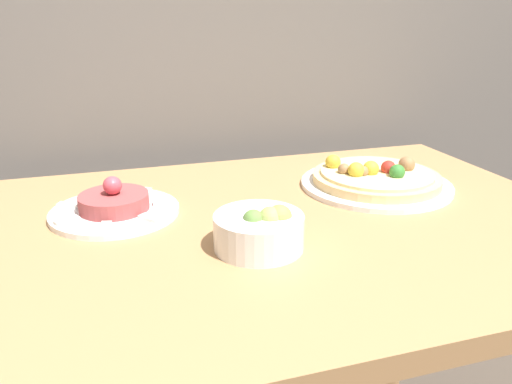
{
  "coord_description": "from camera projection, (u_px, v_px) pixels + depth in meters",
  "views": [
    {
      "loc": [
        -0.27,
        -0.37,
        1.12
      ],
      "look_at": [
        -0.03,
        0.41,
        0.83
      ],
      "focal_mm": 35.0,
      "sensor_mm": 36.0,
      "label": 1
    }
  ],
  "objects": [
    {
      "name": "dining_table",
      "position": [
        277.0,
        284.0,
        0.9
      ],
      "size": [
        1.09,
        0.75,
        0.79
      ],
      "color": "#AD7F51",
      "rests_on": "ground_plane"
    },
    {
      "name": "small_bowl",
      "position": [
        261.0,
        230.0,
        0.75
      ],
      "size": [
        0.14,
        0.14,
        0.07
      ],
      "color": "white",
      "rests_on": "dining_table"
    },
    {
      "name": "tartare_plate",
      "position": [
        115.0,
        206.0,
        0.87
      ],
      "size": [
        0.22,
        0.22,
        0.07
      ],
      "color": "white",
      "rests_on": "dining_table"
    },
    {
      "name": "pizza_plate",
      "position": [
        376.0,
        179.0,
        1.01
      ],
      "size": [
        0.3,
        0.3,
        0.06
      ],
      "color": "white",
      "rests_on": "dining_table"
    }
  ]
}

